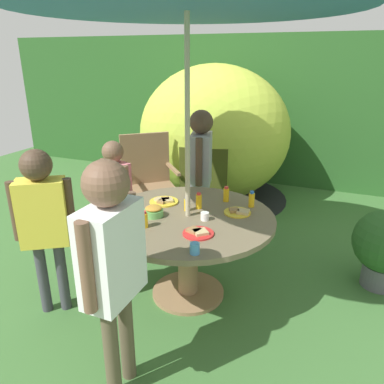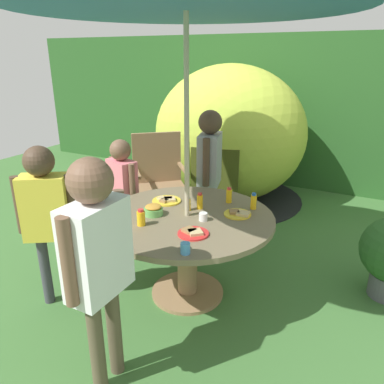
{
  "view_description": "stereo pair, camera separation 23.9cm",
  "coord_description": "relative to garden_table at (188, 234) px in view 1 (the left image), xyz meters",
  "views": [
    {
      "loc": [
        0.99,
        -2.35,
        1.82
      ],
      "look_at": [
        0.01,
        0.06,
        0.86
      ],
      "focal_mm": 34.87,
      "sensor_mm": 36.0,
      "label": 1
    },
    {
      "loc": [
        1.21,
        -2.25,
        1.82
      ],
      "look_at": [
        0.01,
        0.06,
        0.86
      ],
      "focal_mm": 34.87,
      "sensor_mm": 36.0,
      "label": 2
    }
  ],
  "objects": [
    {
      "name": "juice_bottle_far_right",
      "position": [
        0.4,
        0.35,
        0.21
      ],
      "size": [
        0.05,
        0.05,
        0.13
      ],
      "color": "yellow",
      "rests_on": "garden_table"
    },
    {
      "name": "juice_bottle_mid_left",
      "position": [
        -0.21,
        -0.3,
        0.21
      ],
      "size": [
        0.06,
        0.06,
        0.12
      ],
      "color": "yellow",
      "rests_on": "garden_table"
    },
    {
      "name": "child_in_white_shirt",
      "position": [
        -0.01,
        -0.96,
        0.33
      ],
      "size": [
        0.23,
        0.46,
        1.36
      ],
      "rotation": [
        0.0,
        0.0,
        1.56
      ],
      "color": "brown",
      "rests_on": "ground_plane"
    },
    {
      "name": "plate_center_back",
      "position": [
        0.18,
        -0.26,
        0.16
      ],
      "size": [
        0.21,
        0.21,
        0.03
      ],
      "color": "red",
      "rests_on": "garden_table"
    },
    {
      "name": "plate_near_right",
      "position": [
        0.34,
        0.18,
        0.16
      ],
      "size": [
        0.2,
        0.2,
        0.03
      ],
      "color": "yellow",
      "rests_on": "garden_table"
    },
    {
      "name": "garden_table",
      "position": [
        0.0,
        0.0,
        0.0
      ],
      "size": [
        1.31,
        1.31,
        0.69
      ],
      "color": "#93704C",
      "rests_on": "ground_plane"
    },
    {
      "name": "ground_plane",
      "position": [
        0.0,
        0.0,
        -0.55
      ],
      "size": [
        10.0,
        10.0,
        0.02
      ],
      "primitive_type": "cube",
      "color": "#3D6B33"
    },
    {
      "name": "cup_near",
      "position": [
        0.14,
        -0.03,
        0.18
      ],
      "size": [
        0.06,
        0.06,
        0.06
      ],
      "primitive_type": "cylinder",
      "color": "white",
      "rests_on": "garden_table"
    },
    {
      "name": "child_in_yellow_shirt",
      "position": [
        -0.85,
        -0.55,
        0.25
      ],
      "size": [
        0.37,
        0.32,
        1.24
      ],
      "rotation": [
        0.0,
        0.0,
        0.58
      ],
      "color": "#3F3F47",
      "rests_on": "ground_plane"
    },
    {
      "name": "juice_bottle_center_front",
      "position": [
        -0.04,
        0.09,
        0.2
      ],
      "size": [
        0.05,
        0.05,
        0.11
      ],
      "color": "yellow",
      "rests_on": "garden_table"
    },
    {
      "name": "hedge_backdrop",
      "position": [
        0.0,
        3.36,
        0.51
      ],
      "size": [
        9.0,
        0.7,
        2.1
      ],
      "primitive_type": "cube",
      "color": "#285623",
      "rests_on": "ground_plane"
    },
    {
      "name": "snack_bowl",
      "position": [
        -0.23,
        -0.1,
        0.19
      ],
      "size": [
        0.14,
        0.14,
        0.08
      ],
      "color": "#66B259",
      "rests_on": "garden_table"
    },
    {
      "name": "wooden_chair",
      "position": [
        -0.88,
        1.0,
        0.04
      ],
      "size": [
        0.71,
        0.7,
        1.04
      ],
      "rotation": [
        0.0,
        0.0,
        0.72
      ],
      "color": "#93704C",
      "rests_on": "ground_plane"
    },
    {
      "name": "dome_tent",
      "position": [
        -0.54,
        2.16,
        0.32
      ],
      "size": [
        2.29,
        2.29,
        1.73
      ],
      "rotation": [
        0.0,
        0.0,
        0.19
      ],
      "color": "#B2C63F",
      "rests_on": "ground_plane"
    },
    {
      "name": "child_in_pink_shirt",
      "position": [
        -0.85,
        0.33,
        0.17
      ],
      "size": [
        0.36,
        0.25,
        1.12
      ],
      "rotation": [
        0.0,
        0.0,
        -0.37
      ],
      "color": "brown",
      "rests_on": "ground_plane"
    },
    {
      "name": "juice_bottle_far_left",
      "position": [
        0.18,
        0.39,
        0.21
      ],
      "size": [
        0.05,
        0.05,
        0.13
      ],
      "color": "yellow",
      "rests_on": "garden_table"
    },
    {
      "name": "cup_far",
      "position": [
        0.26,
        -0.51,
        0.18
      ],
      "size": [
        0.06,
        0.06,
        0.07
      ],
      "primitive_type": "cylinder",
      "color": "#4C99D8",
      "rests_on": "garden_table"
    },
    {
      "name": "juice_bottle_near_left",
      "position": [
        0.02,
        0.16,
        0.21
      ],
      "size": [
        0.05,
        0.05,
        0.13
      ],
      "color": "yellow",
      "rests_on": "garden_table"
    },
    {
      "name": "child_in_grey_shirt",
      "position": [
        -0.26,
        0.95,
        0.31
      ],
      "size": [
        0.28,
        0.44,
        1.34
      ],
      "rotation": [
        0.0,
        0.0,
        -1.3
      ],
      "color": "navy",
      "rests_on": "ground_plane"
    },
    {
      "name": "plate_mid_right",
      "position": [
        -0.28,
        0.17,
        0.16
      ],
      "size": [
        0.24,
        0.24,
        0.03
      ],
      "color": "yellow",
      "rests_on": "garden_table"
    }
  ]
}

